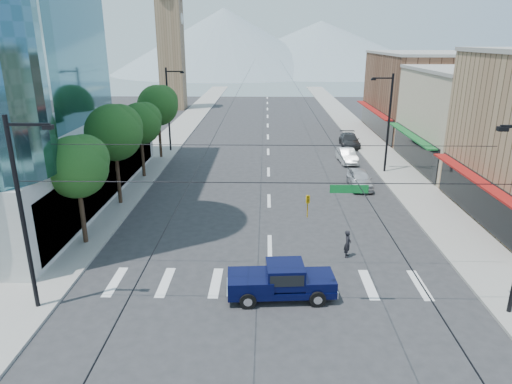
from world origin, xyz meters
TOP-DOWN VIEW (x-y plane):
  - ground at (0.00, 0.00)m, footprint 160.00×160.00m
  - sidewalk_left at (-12.00, 40.00)m, footprint 4.00×120.00m
  - sidewalk_right at (12.00, 40.00)m, footprint 4.00×120.00m
  - shop_mid at (20.00, 24.00)m, footprint 12.00×14.00m
  - shop_far at (20.00, 40.00)m, footprint 12.00×18.00m
  - clock_tower at (-16.50, 62.00)m, footprint 4.80×4.80m
  - mountain_left at (-15.00, 150.00)m, footprint 80.00×80.00m
  - mountain_right at (20.00, 160.00)m, footprint 90.00×90.00m
  - tree_near at (-11.07, 6.10)m, footprint 3.65×3.64m
  - tree_midnear at (-11.07, 13.10)m, footprint 4.09×4.09m
  - tree_midfar at (-11.07, 20.10)m, footprint 3.65×3.64m
  - tree_far at (-11.07, 27.10)m, footprint 4.09×4.09m
  - signal_rig at (0.19, -1.00)m, footprint 21.80×0.20m
  - lamp_pole_nw at (-10.67, 30.00)m, footprint 2.00×0.25m
  - lamp_pole_ne at (10.67, 22.00)m, footprint 2.00×0.25m
  - pickup_truck at (0.47, 0.23)m, footprint 5.32×2.32m
  - pedestrian at (4.42, 4.64)m, footprint 0.53×0.67m
  - parked_car_near at (7.60, 17.54)m, footprint 1.83×4.43m
  - parked_car_mid at (7.89, 25.66)m, footprint 1.72×4.28m
  - parked_car_far at (9.40, 32.87)m, footprint 2.27×5.14m

SIDE VIEW (x-z plane):
  - ground at x=0.00m, z-range 0.00..0.00m
  - sidewalk_left at x=-12.00m, z-range 0.00..0.15m
  - sidewalk_right at x=12.00m, z-range 0.00..0.15m
  - parked_car_mid at x=7.89m, z-range 0.00..1.38m
  - parked_car_far at x=9.40m, z-range 0.00..1.47m
  - parked_car_near at x=7.60m, z-range 0.00..1.50m
  - pedestrian at x=4.42m, z-range 0.00..1.62m
  - pickup_truck at x=0.47m, z-range 0.04..1.80m
  - shop_mid at x=20.00m, z-range 0.00..9.00m
  - signal_rig at x=0.19m, z-range 0.14..9.14m
  - lamp_pole_nw at x=-10.67m, z-range 0.44..9.44m
  - lamp_pole_ne at x=10.67m, z-range 0.44..9.44m
  - tree_near at x=-11.07m, z-range 1.64..8.34m
  - tree_midfar at x=-11.07m, z-range 1.64..8.34m
  - shop_far at x=20.00m, z-range 0.00..10.00m
  - tree_midnear at x=-11.07m, z-range 1.83..9.35m
  - tree_far at x=-11.07m, z-range 1.83..9.35m
  - mountain_right at x=20.00m, z-range 0.00..18.00m
  - clock_tower at x=-16.50m, z-range 0.44..20.84m
  - mountain_left at x=-15.00m, z-range 0.00..22.00m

